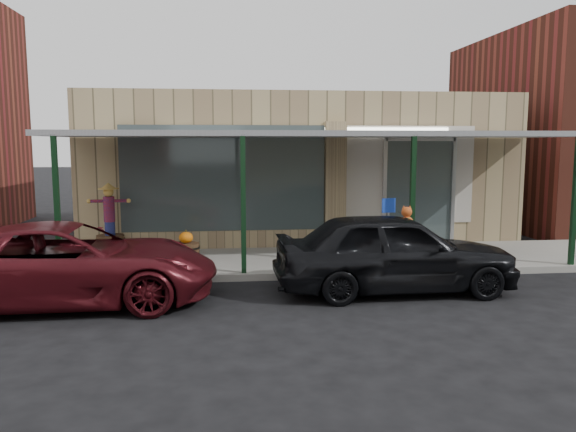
{
  "coord_description": "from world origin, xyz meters",
  "views": [
    {
      "loc": [
        -2.16,
        -9.38,
        2.85
      ],
      "look_at": [
        -0.82,
        2.6,
        1.28
      ],
      "focal_mm": 35.0,
      "sensor_mm": 36.0,
      "label": 1
    }
  ],
  "objects": [
    {
      "name": "car_maroon",
      "position": [
        -4.95,
        0.75,
        0.73
      ],
      "size": [
        5.31,
        2.59,
        1.45
      ],
      "primitive_type": "imported",
      "rotation": [
        0.0,
        0.0,
        1.61
      ],
      "color": "#4C0F15",
      "rests_on": "ground"
    },
    {
      "name": "sidewalk",
      "position": [
        0.0,
        3.6,
        0.07
      ],
      "size": [
        40.0,
        3.2,
        0.15
      ],
      "primitive_type": "cube",
      "color": "gray",
      "rests_on": "ground"
    },
    {
      "name": "awning",
      "position": [
        0.0,
        3.56,
        3.01
      ],
      "size": [
        12.0,
        3.0,
        3.04
      ],
      "color": "gray",
      "rests_on": "ground"
    },
    {
      "name": "handicap_sign",
      "position": [
        1.36,
        2.4,
        1.12
      ],
      "size": [
        0.31,
        0.07,
        1.51
      ],
      "rotation": [
        0.0,
        0.0,
        0.16
      ],
      "color": "gray",
      "rests_on": "sidewalk"
    },
    {
      "name": "storefront",
      "position": [
        -0.0,
        8.16,
        2.09
      ],
      "size": [
        12.0,
        6.25,
        4.2
      ],
      "color": "tan",
      "rests_on": "ground"
    },
    {
      "name": "barrel_scarecrow",
      "position": [
        -5.0,
        4.65,
        0.74
      ],
      "size": [
        1.06,
        0.74,
        1.74
      ],
      "rotation": [
        0.0,
        0.0,
        -0.12
      ],
      "color": "#462E1C",
      "rests_on": "sidewalk"
    },
    {
      "name": "block_buildings_near",
      "position": [
        2.01,
        9.2,
        3.77
      ],
      "size": [
        61.0,
        8.0,
        8.0
      ],
      "color": "maroon",
      "rests_on": "ground"
    },
    {
      "name": "ground",
      "position": [
        0.0,
        0.0,
        0.0
      ],
      "size": [
        120.0,
        120.0,
        0.0
      ],
      "primitive_type": "plane",
      "color": "black",
      "rests_on": "ground"
    },
    {
      "name": "barrel_pumpkin",
      "position": [
        -3.08,
        3.56,
        0.4
      ],
      "size": [
        0.69,
        0.69,
        0.71
      ],
      "rotation": [
        0.0,
        0.0,
        -0.15
      ],
      "color": "#462E1C",
      "rests_on": "sidewalk"
    },
    {
      "name": "parked_sedan",
      "position": [
        1.04,
        0.9,
        0.78
      ],
      "size": [
        4.62,
        2.02,
        1.57
      ],
      "rotation": [
        0.0,
        0.0,
        1.59
      ],
      "color": "black",
      "rests_on": "ground"
    }
  ]
}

